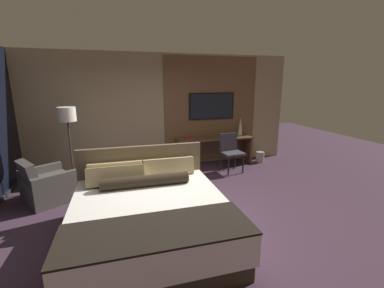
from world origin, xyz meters
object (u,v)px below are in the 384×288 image
floor_lamp (67,121)px  vase_tall (240,126)px  bed (150,215)px  waste_bin (260,157)px  desk_chair (230,149)px  armchair_by_window (47,186)px  tv (212,106)px  book (189,138)px  desk (214,146)px

floor_lamp → vase_tall: (4.09, 0.67, -0.41)m
bed → waste_bin: 4.28m
desk_chair → armchair_by_window: size_ratio=0.86×
tv → book: 1.03m
desk → floor_lamp: 3.48m
tv → floor_lamp: 3.41m
desk → waste_bin: desk is taller
bed → floor_lamp: bearing=119.3°
armchair_by_window → desk_chair: bearing=-113.5°
book → floor_lamp: bearing=-166.8°
vase_tall → bed: bearing=-133.2°
vase_tall → book: bearing=-178.0°
tv → desk: bearing=-90.0°
book → vase_tall: bearing=2.0°
tv → book: tv is taller
waste_bin → floor_lamp: bearing=-174.8°
bed → floor_lamp: size_ratio=1.34×
book → waste_bin: size_ratio=0.79×
desk → vase_tall: (0.78, 0.08, 0.46)m
floor_lamp → waste_bin: bearing=5.2°
floor_lamp → book: floor_lamp is taller
desk → waste_bin: (1.28, -0.18, -0.36)m
vase_tall → book: vase_tall is taller
desk → tv: size_ratio=1.63×
floor_lamp → book: size_ratio=7.37×
bed → armchair_by_window: bearing=134.2°
desk → floor_lamp: size_ratio=1.21×
floor_lamp → book: 2.80m
vase_tall → waste_bin: 0.99m
book → tv: bearing=15.6°
armchair_by_window → book: armchair_by_window is taller
bed → waste_bin: (3.30, 2.73, -0.20)m
bed → desk: bearing=55.2°
armchair_by_window → vase_tall: vase_tall is taller
desk → book: 0.70m
bed → vase_tall: size_ratio=4.67×
armchair_by_window → book: 3.28m
desk_chair → waste_bin: (1.08, 0.43, -0.41)m
floor_lamp → bed: bearing=-60.7°
floor_lamp → book: (2.66, 0.62, -0.63)m
desk → waste_bin: size_ratio=7.06×
bed → waste_bin: size_ratio=7.84×
book → bed: bearing=-114.9°
bed → desk_chair: bearing=46.0°
bed → armchair_by_window: size_ratio=2.07×
vase_tall → tv: bearing=170.3°
tv → vase_tall: bearing=-9.7°
desk_chair → floor_lamp: 3.60m
desk_chair → waste_bin: size_ratio=3.25×
tv → waste_bin: 1.91m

